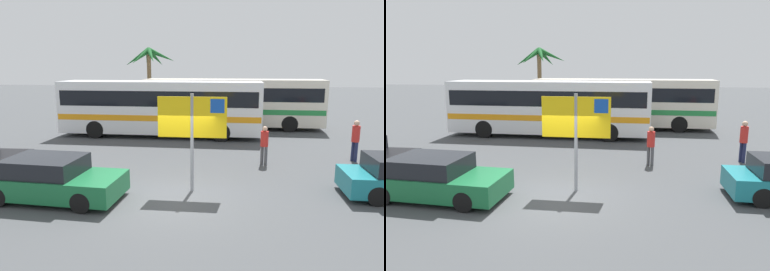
# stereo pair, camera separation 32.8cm
# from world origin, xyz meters

# --- Properties ---
(ground) EXTENTS (120.00, 120.00, 0.00)m
(ground) POSITION_xyz_m (0.00, 0.00, 0.00)
(ground) COLOR #424447
(bus_front_coach) EXTENTS (11.45, 2.45, 3.17)m
(bus_front_coach) POSITION_xyz_m (-2.46, 9.66, 1.78)
(bus_front_coach) COLOR white
(bus_front_coach) RESTS_ON ground
(bus_rear_coach) EXTENTS (11.45, 2.45, 3.17)m
(bus_rear_coach) POSITION_xyz_m (1.61, 13.01, 1.78)
(bus_rear_coach) COLOR silver
(bus_rear_coach) RESTS_ON ground
(ferry_sign) EXTENTS (2.20, 0.11, 3.20)m
(ferry_sign) POSITION_xyz_m (0.57, 0.76, 2.33)
(ferry_sign) COLOR gray
(ferry_sign) RESTS_ON ground
(car_green) EXTENTS (4.28, 2.07, 1.32)m
(car_green) POSITION_xyz_m (-3.66, -0.49, 0.64)
(car_green) COLOR #196638
(car_green) RESTS_ON ground
(pedestrian_crossing_lot) EXTENTS (0.32, 0.32, 1.62)m
(pedestrian_crossing_lot) POSITION_xyz_m (3.07, 4.24, 0.95)
(pedestrian_crossing_lot) COLOR #4C4C51
(pedestrian_crossing_lot) RESTS_ON ground
(pedestrian_by_bus) EXTENTS (0.32, 0.32, 1.79)m
(pedestrian_by_bus) POSITION_xyz_m (6.95, 5.25, 1.06)
(pedestrian_by_bus) COLOR #1E2347
(pedestrian_by_bus) RESTS_ON ground
(palm_tree_seaside) EXTENTS (4.07, 3.99, 5.40)m
(palm_tree_seaside) POSITION_xyz_m (-4.88, 16.79, 4.33)
(palm_tree_seaside) COLOR brown
(palm_tree_seaside) RESTS_ON ground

